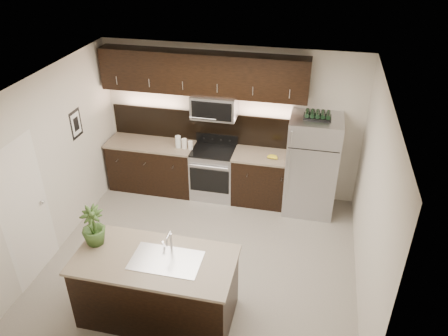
# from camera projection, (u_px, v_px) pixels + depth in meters

# --- Properties ---
(ground) EXTENTS (4.50, 4.50, 0.00)m
(ground) POSITION_uv_depth(u_px,v_px,m) (204.00, 256.00, 6.65)
(ground) COLOR gray
(ground) RESTS_ON ground
(room_walls) EXTENTS (4.52, 4.02, 2.71)m
(room_walls) POSITION_uv_depth(u_px,v_px,m) (192.00, 160.00, 5.78)
(room_walls) COLOR beige
(room_walls) RESTS_ON ground
(counter_run) EXTENTS (3.51, 0.65, 0.94)m
(counter_run) POSITION_uv_depth(u_px,v_px,m) (203.00, 171.00, 7.92)
(counter_run) COLOR black
(counter_run) RESTS_ON ground
(upper_fixtures) EXTENTS (3.49, 0.40, 1.66)m
(upper_fixtures) POSITION_uv_depth(u_px,v_px,m) (204.00, 80.00, 7.19)
(upper_fixtures) COLOR black
(upper_fixtures) RESTS_ON counter_run
(island) EXTENTS (1.96, 0.96, 0.94)m
(island) POSITION_uv_depth(u_px,v_px,m) (157.00, 287.00, 5.47)
(island) COLOR black
(island) RESTS_ON ground
(sink_faucet) EXTENTS (0.84, 0.50, 0.28)m
(sink_faucet) POSITION_uv_depth(u_px,v_px,m) (166.00, 259.00, 5.20)
(sink_faucet) COLOR silver
(sink_faucet) RESTS_ON island
(refrigerator) EXTENTS (0.83, 0.75, 1.73)m
(refrigerator) POSITION_uv_depth(u_px,v_px,m) (312.00, 165.00, 7.31)
(refrigerator) COLOR #B2B2B7
(refrigerator) RESTS_ON ground
(wine_rack) EXTENTS (0.43, 0.26, 0.10)m
(wine_rack) POSITION_uv_depth(u_px,v_px,m) (318.00, 115.00, 6.85)
(wine_rack) COLOR black
(wine_rack) RESTS_ON refrigerator
(plant) EXTENTS (0.31, 0.31, 0.53)m
(plant) POSITION_uv_depth(u_px,v_px,m) (93.00, 226.00, 5.35)
(plant) COLOR #304C1E
(plant) RESTS_ON island
(canisters) EXTENTS (0.32, 0.12, 0.22)m
(canisters) POSITION_uv_depth(u_px,v_px,m) (183.00, 143.00, 7.65)
(canisters) COLOR silver
(canisters) RESTS_ON counter_run
(french_press) EXTENTS (0.10, 0.10, 0.28)m
(french_press) POSITION_uv_depth(u_px,v_px,m) (295.00, 154.00, 7.28)
(french_press) COLOR silver
(french_press) RESTS_ON counter_run
(bananas) EXTENTS (0.20, 0.17, 0.06)m
(bananas) POSITION_uv_depth(u_px,v_px,m) (270.00, 156.00, 7.37)
(bananas) COLOR yellow
(bananas) RESTS_ON counter_run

